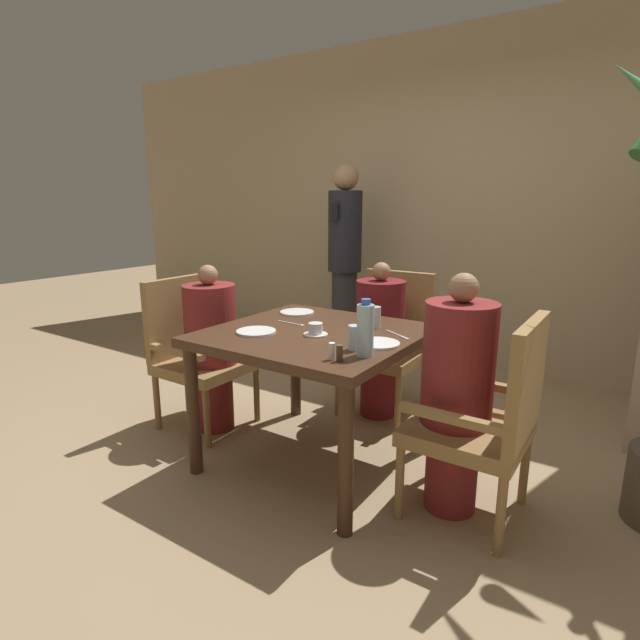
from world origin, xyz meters
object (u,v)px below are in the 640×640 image
at_px(glass_tall_near, 375,317).
at_px(glass_tall_mid, 355,338).
at_px(plate_dessert_center, 256,332).
at_px(water_bottle, 365,330).
at_px(diner_in_left_chair, 212,347).
at_px(plate_main_left, 378,343).
at_px(diner_in_far_chair, 379,339).
at_px(chair_far_side, 389,338).
at_px(diner_in_right_chair, 457,393).
at_px(plate_main_right, 297,312).
at_px(chair_right_side, 488,416).
at_px(teacup_with_saucer, 316,330).
at_px(chair_left_side, 195,349).
at_px(standing_host, 345,258).

distance_m(glass_tall_near, glass_tall_mid, 0.44).
height_order(plate_dessert_center, water_bottle, water_bottle).
bearing_deg(diner_in_left_chair, plate_main_left, -2.03).
bearing_deg(diner_in_far_chair, chair_far_side, 90.00).
height_order(diner_in_far_chair, glass_tall_near, diner_in_far_chair).
relative_size(plate_main_left, glass_tall_near, 1.78).
relative_size(diner_in_left_chair, diner_in_right_chair, 0.93).
height_order(diner_in_left_chair, plate_main_left, diner_in_left_chair).
xyz_separation_m(plate_main_right, water_bottle, (0.76, -0.53, 0.11)).
bearing_deg(chair_far_side, chair_right_side, -44.59).
relative_size(plate_main_left, glass_tall_mid, 1.78).
relative_size(diner_in_far_chair, diner_in_right_chair, 0.93).
distance_m(chair_right_side, plate_main_right, 1.31).
relative_size(glass_tall_near, glass_tall_mid, 1.00).
bearing_deg(plate_dessert_center, teacup_with_saucer, 24.62).
relative_size(chair_far_side, chair_right_side, 1.00).
bearing_deg(plate_main_right, glass_tall_near, -5.30).
height_order(plate_dessert_center, glass_tall_near, glass_tall_near).
bearing_deg(chair_far_side, chair_left_side, -135.41).
relative_size(diner_in_far_chair, plate_main_right, 5.03).
relative_size(diner_in_left_chair, chair_far_side, 1.11).
height_order(diner_in_left_chair, plate_main_right, diner_in_left_chair).
bearing_deg(diner_in_right_chair, chair_left_side, 180.00).
height_order(plate_main_left, water_bottle, water_bottle).
height_order(chair_left_side, plate_main_left, chair_left_side).
bearing_deg(chair_far_side, teacup_with_saucer, -87.08).
bearing_deg(glass_tall_near, plate_main_right, 174.70).
xyz_separation_m(standing_host, plate_dessert_center, (0.59, -1.89, -0.17)).
xyz_separation_m(plate_main_left, teacup_with_saucer, (-0.35, -0.02, 0.02)).
distance_m(chair_left_side, chair_far_side, 1.30).
distance_m(chair_left_side, chair_right_side, 1.85).
distance_m(chair_right_side, plate_main_left, 0.59).
distance_m(chair_far_side, diner_in_far_chair, 0.15).
height_order(chair_right_side, plate_dessert_center, chair_right_side).
height_order(diner_in_far_chair, plate_main_left, diner_in_far_chair).
relative_size(diner_in_left_chair, water_bottle, 4.08).
xyz_separation_m(diner_in_far_chair, water_bottle, (0.43, -1.00, 0.34)).
bearing_deg(plate_main_left, water_bottle, -80.81).
xyz_separation_m(diner_in_left_chair, standing_host, (-0.05, 1.69, 0.39)).
xyz_separation_m(diner_in_right_chair, standing_host, (-1.61, 1.69, 0.36)).
xyz_separation_m(plate_dessert_center, glass_tall_mid, (0.58, 0.02, 0.05)).
distance_m(chair_left_side, glass_tall_near, 1.22).
bearing_deg(glass_tall_near, glass_tall_mid, -74.98).
distance_m(chair_left_side, diner_in_far_chair, 1.20).
bearing_deg(chair_left_side, glass_tall_mid, -8.05).
height_order(chair_right_side, glass_tall_mid, chair_right_side).
bearing_deg(water_bottle, chair_far_side, 110.50).
bearing_deg(plate_main_right, teacup_with_saucer, -43.32).
relative_size(diner_in_left_chair, glass_tall_near, 9.04).
distance_m(diner_in_left_chair, glass_tall_near, 1.07).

